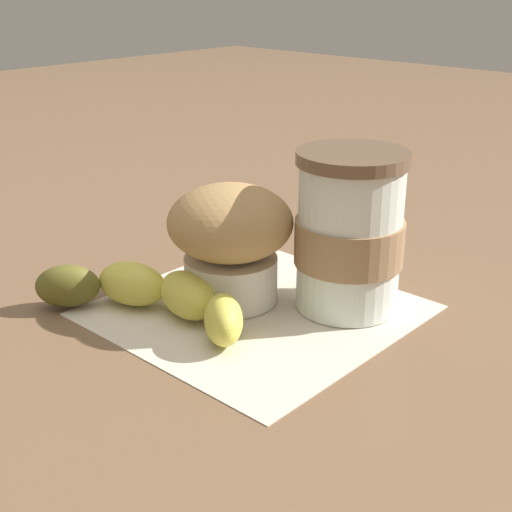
{
  "coord_description": "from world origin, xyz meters",
  "views": [
    {
      "loc": [
        0.38,
        0.36,
        0.26
      ],
      "look_at": [
        0.0,
        0.0,
        0.05
      ],
      "focal_mm": 50.0,
      "sensor_mm": 36.0,
      "label": 1
    }
  ],
  "objects": [
    {
      "name": "banana",
      "position": [
        0.06,
        -0.05,
        0.02
      ],
      "size": [
        0.11,
        0.19,
        0.04
      ],
      "color": "#D6CC4C",
      "rests_on": "paper_napkin"
    },
    {
      "name": "muffin",
      "position": [
        -0.0,
        -0.03,
        0.06
      ],
      "size": [
        0.1,
        0.1,
        0.1
      ],
      "color": "white",
      "rests_on": "paper_napkin"
    },
    {
      "name": "coffee_cup",
      "position": [
        -0.06,
        0.05,
        0.07
      ],
      "size": [
        0.09,
        0.09,
        0.13
      ],
      "color": "silver",
      "rests_on": "paper_napkin"
    },
    {
      "name": "ground_plane",
      "position": [
        0.0,
        0.0,
        0.0
      ],
      "size": [
        3.0,
        3.0,
        0.0
      ],
      "primitive_type": "plane",
      "color": "brown"
    },
    {
      "name": "paper_napkin",
      "position": [
        0.0,
        0.0,
        0.0
      ],
      "size": [
        0.23,
        0.23,
        0.0
      ],
      "primitive_type": "cube",
      "rotation": [
        0.0,
        0.0,
        0.01
      ],
      "color": "beige",
      "rests_on": "ground_plane"
    }
  ]
}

